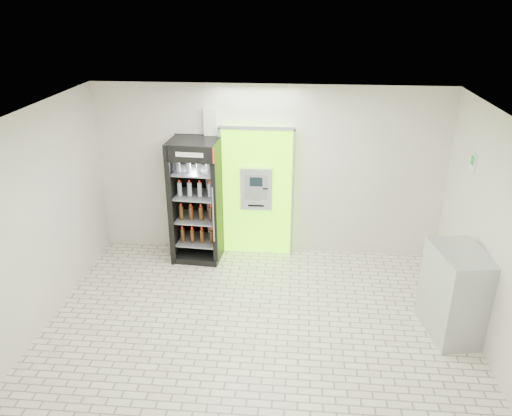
# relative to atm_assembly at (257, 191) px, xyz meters

# --- Properties ---
(ground) EXTENTS (6.00, 6.00, 0.00)m
(ground) POSITION_rel_atm_assembly_xyz_m (0.20, -2.41, -1.17)
(ground) COLOR beige
(ground) RESTS_ON ground
(room_shell) EXTENTS (6.00, 6.00, 6.00)m
(room_shell) POSITION_rel_atm_assembly_xyz_m (0.20, -2.41, 0.67)
(room_shell) COLOR silver
(room_shell) RESTS_ON ground
(atm_assembly) EXTENTS (1.30, 0.24, 2.33)m
(atm_assembly) POSITION_rel_atm_assembly_xyz_m (0.00, 0.00, 0.00)
(atm_assembly) COLOR #76F008
(atm_assembly) RESTS_ON ground
(pillar) EXTENTS (0.22, 0.11, 2.60)m
(pillar) POSITION_rel_atm_assembly_xyz_m (-0.78, 0.04, 0.13)
(pillar) COLOR silver
(pillar) RESTS_ON ground
(beverage_cooler) EXTENTS (0.85, 0.79, 2.14)m
(beverage_cooler) POSITION_rel_atm_assembly_xyz_m (-1.01, -0.27, -0.14)
(beverage_cooler) COLOR black
(beverage_cooler) RESTS_ON ground
(steel_cabinet) EXTENTS (0.79, 1.04, 1.25)m
(steel_cabinet) POSITION_rel_atm_assembly_xyz_m (2.88, -2.13, -0.54)
(steel_cabinet) COLOR #B3B6BB
(steel_cabinet) RESTS_ON ground
(exit_sign) EXTENTS (0.02, 0.22, 0.26)m
(exit_sign) POSITION_rel_atm_assembly_xyz_m (3.19, -1.01, 0.95)
(exit_sign) COLOR white
(exit_sign) RESTS_ON room_shell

